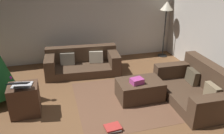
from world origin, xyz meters
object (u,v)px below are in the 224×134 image
at_px(side_table, 25,100).
at_px(corner_lamp, 167,10).
at_px(couch_left, 82,62).
at_px(laptop, 21,84).
at_px(tv_remote, 134,82).
at_px(ottoman, 140,90).
at_px(couch_right, 198,88).
at_px(gift_box, 137,81).
at_px(book_stack, 113,128).

relative_size(side_table, corner_lamp, 0.36).
relative_size(couch_left, laptop, 4.31).
distance_m(couch_left, laptop, 2.16).
bearing_deg(tv_remote, corner_lamp, 40.89).
bearing_deg(ottoman, side_table, 178.95).
xyz_separation_m(tv_remote, side_table, (-2.10, 0.09, -0.12)).
bearing_deg(couch_left, couch_right, 139.54).
bearing_deg(laptop, side_table, 80.31).
xyz_separation_m(couch_left, couch_right, (2.06, -2.03, 0.03)).
relative_size(couch_left, couch_right, 1.10).
relative_size(couch_right, side_table, 2.93).
height_order(gift_box, laptop, laptop).
bearing_deg(side_table, corner_lamp, 28.52).
xyz_separation_m(couch_right, gift_box, (-1.22, 0.29, 0.18)).
relative_size(tv_remote, corner_lamp, 0.10).
bearing_deg(corner_lamp, side_table, -151.48).
bearing_deg(corner_lamp, book_stack, -128.90).
distance_m(laptop, corner_lamp, 4.47).
bearing_deg(couch_left, book_stack, 97.32).
distance_m(tv_remote, corner_lamp, 2.95).
distance_m(couch_left, book_stack, 2.51).
relative_size(ottoman, tv_remote, 5.66).
bearing_deg(book_stack, gift_box, 47.57).
height_order(couch_right, side_table, couch_right).
height_order(couch_left, couch_right, couch_right).
bearing_deg(book_stack, ottoman, 46.52).
relative_size(gift_box, book_stack, 0.81).
bearing_deg(couch_left, corner_lamp, -165.42).
relative_size(couch_right, book_stack, 5.92).
distance_m(couch_left, tv_remote, 1.89).
bearing_deg(couch_right, book_stack, 105.31).
bearing_deg(couch_right, couch_left, 46.94).
relative_size(side_table, laptop, 1.34).
bearing_deg(ottoman, tv_remote, -160.79).
distance_m(couch_left, gift_box, 1.94).
xyz_separation_m(side_table, corner_lamp, (3.84, 2.08, 1.10)).
height_order(side_table, book_stack, side_table).
height_order(tv_remote, laptop, laptop).
xyz_separation_m(couch_right, corner_lamp, (0.48, 2.50, 1.12)).
xyz_separation_m(ottoman, gift_box, (-0.10, -0.08, 0.25)).
xyz_separation_m(couch_right, laptop, (-3.37, 0.36, 0.37)).
distance_m(side_table, corner_lamp, 4.50).
bearing_deg(corner_lamp, tv_remote, -128.59).
distance_m(laptop, book_stack, 1.78).
distance_m(tv_remote, book_stack, 1.10).
relative_size(gift_box, corner_lamp, 0.15).
bearing_deg(gift_box, laptop, 178.33).
height_order(couch_left, ottoman, couch_left).
bearing_deg(gift_box, couch_left, 115.85).
bearing_deg(ottoman, corner_lamp, 53.11).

